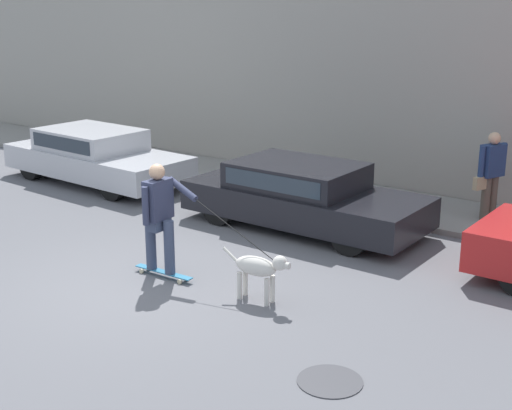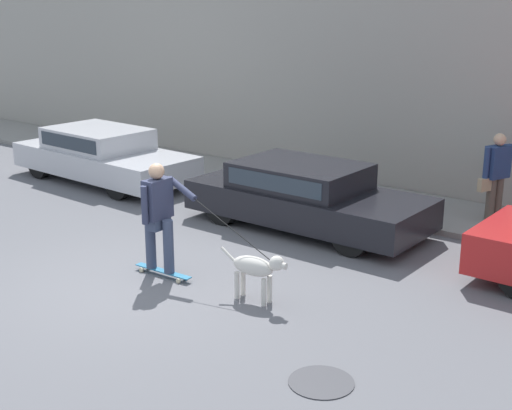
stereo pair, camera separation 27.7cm
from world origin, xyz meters
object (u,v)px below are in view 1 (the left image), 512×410
at_px(parked_car_1, 303,196).
at_px(skateboarder, 159,214).
at_px(parked_car_0, 95,156).
at_px(dog, 259,268).
at_px(pedestrian_with_bag, 491,172).

xyz_separation_m(parked_car_1, skateboarder, (-0.38, -3.19, 0.39)).
bearing_deg(skateboarder, parked_car_0, 145.34).
distance_m(dog, pedestrian_with_bag, 5.34).
relative_size(dog, skateboarder, 0.43).
height_order(parked_car_1, dog, parked_car_1).
relative_size(parked_car_0, skateboarder, 1.83).
distance_m(parked_car_0, parked_car_1, 5.40).
xyz_separation_m(parked_car_0, pedestrian_with_bag, (7.98, 2.11, 0.39)).
bearing_deg(parked_car_0, skateboarder, -30.41).
relative_size(parked_car_0, parked_car_1, 1.05).
relative_size(parked_car_0, dog, 4.29).
relative_size(parked_car_1, skateboarder, 1.75).
height_order(parked_car_0, parked_car_1, parked_car_0).
distance_m(parked_car_1, pedestrian_with_bag, 3.35).
height_order(dog, skateboarder, skateboarder).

